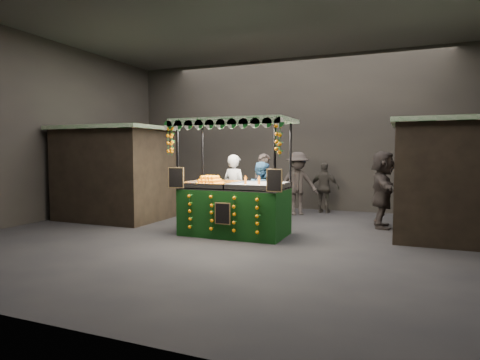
% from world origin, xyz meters
% --- Properties ---
extents(ground, '(12.00, 12.00, 0.00)m').
position_xyz_m(ground, '(0.00, 0.00, 0.00)').
color(ground, black).
rests_on(ground, ground).
extents(market_hall, '(12.10, 10.10, 5.05)m').
position_xyz_m(market_hall, '(0.00, 0.00, 3.38)').
color(market_hall, black).
rests_on(market_hall, ground).
extents(neighbour_stall_left, '(3.00, 2.20, 2.60)m').
position_xyz_m(neighbour_stall_left, '(-4.40, 1.00, 1.31)').
color(neighbour_stall_left, black).
rests_on(neighbour_stall_left, ground).
extents(neighbour_stall_right, '(3.00, 2.20, 2.60)m').
position_xyz_m(neighbour_stall_right, '(4.40, 1.50, 1.31)').
color(neighbour_stall_right, black).
rests_on(neighbour_stall_right, ground).
extents(juice_stall, '(2.72, 1.60, 2.63)m').
position_xyz_m(juice_stall, '(-0.38, 0.21, 0.82)').
color(juice_stall, black).
rests_on(juice_stall, ground).
extents(vendor_grey, '(0.75, 0.58, 1.83)m').
position_xyz_m(vendor_grey, '(-0.86, 1.34, 0.91)').
color(vendor_grey, gray).
rests_on(vendor_grey, ground).
extents(vendor_blue, '(0.97, 0.86, 1.65)m').
position_xyz_m(vendor_blue, '(-0.12, 1.29, 0.83)').
color(vendor_blue, navy).
rests_on(vendor_blue, ground).
extents(shopper_0, '(0.80, 0.67, 1.85)m').
position_xyz_m(shopper_0, '(-0.21, 1.86, 0.93)').
color(shopper_0, black).
rests_on(shopper_0, ground).
extents(shopper_1, '(1.08, 0.93, 1.92)m').
position_xyz_m(shopper_1, '(4.38, 3.05, 0.96)').
color(shopper_1, black).
rests_on(shopper_1, ground).
extents(shopper_2, '(0.96, 0.50, 1.57)m').
position_xyz_m(shopper_2, '(0.90, 4.38, 0.79)').
color(shopper_2, '#2E2A25').
rests_on(shopper_2, ground).
extents(shopper_3, '(1.41, 1.15, 1.90)m').
position_xyz_m(shopper_3, '(0.22, 3.66, 0.95)').
color(shopper_3, '#2C2623').
rests_on(shopper_3, ground).
extents(shopper_4, '(0.80, 0.54, 1.59)m').
position_xyz_m(shopper_4, '(-3.96, 3.09, 0.80)').
color(shopper_4, black).
rests_on(shopper_4, ground).
extents(shopper_5, '(0.77, 1.84, 1.92)m').
position_xyz_m(shopper_5, '(2.70, 2.43, 0.96)').
color(shopper_5, '#292321').
rests_on(shopper_5, ground).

